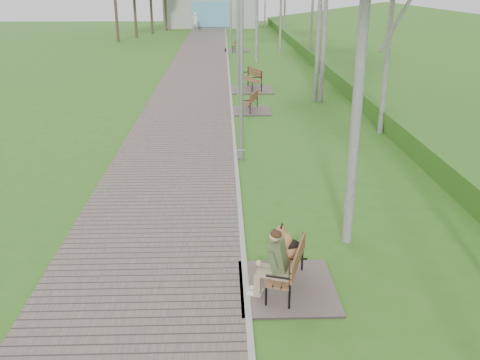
{
  "coord_description": "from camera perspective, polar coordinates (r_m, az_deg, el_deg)",
  "views": [
    {
      "loc": [
        -0.35,
        -9.98,
        4.82
      ],
      "look_at": [
        -0.02,
        0.3,
        0.97
      ],
      "focal_mm": 40.0,
      "sensor_mm": 36.0,
      "label": 1
    }
  ],
  "objects": [
    {
      "name": "ground",
      "position": [
        11.09,
        0.14,
        -5.23
      ],
      "size": [
        120.0,
        120.0,
        0.0
      ],
      "primitive_type": "plane",
      "color": "#32691C",
      "rests_on": "ground"
    },
    {
      "name": "walkway",
      "position": [
        31.88,
        -4.45,
        11.82
      ],
      "size": [
        3.5,
        67.0,
        0.04
      ],
      "primitive_type": "cube",
      "color": "#635450",
      "rests_on": "ground"
    },
    {
      "name": "kerb",
      "position": [
        31.85,
        -1.24,
        11.87
      ],
      "size": [
        0.1,
        67.0,
        0.05
      ],
      "primitive_type": "cube",
      "color": "#999993",
      "rests_on": "ground"
    },
    {
      "name": "embankment",
      "position": [
        32.78,
        20.68,
        10.8
      ],
      "size": [
        14.0,
        70.0,
        1.6
      ],
      "primitive_type": "cube",
      "color": "#427626",
      "rests_on": "ground"
    },
    {
      "name": "building_north",
      "position": [
        61.03,
        -3.09,
        17.86
      ],
      "size": [
        10.0,
        5.2,
        4.0
      ],
      "color": "#9E9E99",
      "rests_on": "ground"
    },
    {
      "name": "bench_main",
      "position": [
        8.89,
        4.62,
        -9.51
      ],
      "size": [
        1.58,
        1.76,
        1.38
      ],
      "color": "#635450",
      "rests_on": "ground"
    },
    {
      "name": "bench_second",
      "position": [
        21.11,
        1.01,
        7.81
      ],
      "size": [
        1.55,
        1.72,
        0.95
      ],
      "color": "#635450",
      "rests_on": "ground"
    },
    {
      "name": "bench_third",
      "position": [
        25.35,
        1.08,
        10.1
      ],
      "size": [
        1.99,
        2.21,
        1.22
      ],
      "color": "#635450",
      "rests_on": "ground"
    },
    {
      "name": "bench_far",
      "position": [
        40.1,
        -0.38,
        13.92
      ],
      "size": [
        1.74,
        1.93,
        1.07
      ],
      "color": "#635450",
      "rests_on": "ground"
    },
    {
      "name": "lamp_post_near",
      "position": [
        14.77,
        0.15,
        10.63
      ],
      "size": [
        0.19,
        0.19,
        4.88
      ],
      "color": "#97999E",
      "rests_on": "ground"
    },
    {
      "name": "lamp_post_second",
      "position": [
        23.97,
        -0.22,
        15.55
      ],
      "size": [
        0.23,
        0.23,
        5.86
      ],
      "color": "#97999E",
      "rests_on": "ground"
    },
    {
      "name": "lamp_post_third",
      "position": [
        37.58,
        -1.0,
        17.07
      ],
      "size": [
        0.21,
        0.21,
        5.46
      ],
      "color": "#97999E",
      "rests_on": "ground"
    },
    {
      "name": "lamp_post_far",
      "position": [
        51.15,
        -1.04,
        17.77
      ],
      "size": [
        0.19,
        0.19,
        5.03
      ],
      "color": "#97999E",
      "rests_on": "ground"
    },
    {
      "name": "pedestrian_near",
      "position": [
        56.32,
        -4.81,
        16.5
      ],
      "size": [
        0.67,
        0.45,
        1.83
      ],
      "primitive_type": "imported",
      "rotation": [
        0.0,
        0.0,
        3.16
      ],
      "color": "silver",
      "rests_on": "ground"
    }
  ]
}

